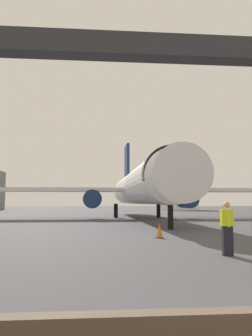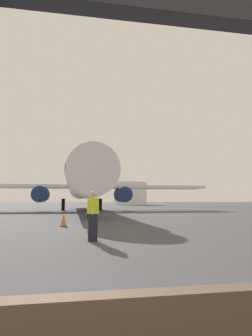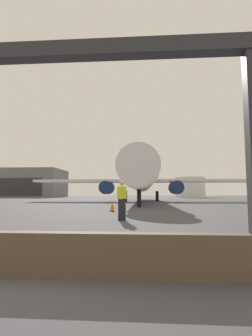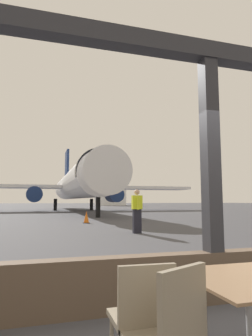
{
  "view_description": "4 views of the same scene",
  "coord_description": "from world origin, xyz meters",
  "px_view_note": "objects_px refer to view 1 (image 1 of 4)",
  "views": [
    {
      "loc": [
        -2.82,
        -3.65,
        1.73
      ],
      "look_at": [
        -0.86,
        17.91,
        3.79
      ],
      "focal_mm": 38.27,
      "sensor_mm": 36.0,
      "label": 1
    },
    {
      "loc": [
        0.81,
        -2.63,
        1.45
      ],
      "look_at": [
        4.9,
        19.83,
        3.89
      ],
      "focal_mm": 31.38,
      "sensor_mm": 36.0,
      "label": 2
    },
    {
      "loc": [
        2.52,
        -3.73,
        1.18
      ],
      "look_at": [
        1.26,
        14.13,
        2.95
      ],
      "focal_mm": 27.73,
      "sensor_mm": 36.0,
      "label": 3
    },
    {
      "loc": [
        -2.19,
        -3.43,
        1.29
      ],
      "look_at": [
        4.34,
        19.0,
        3.91
      ],
      "focal_mm": 31.14,
      "sensor_mm": 36.0,
      "label": 4
    }
  ],
  "objects_px": {
    "airplane": "(141,187)",
    "fuel_storage_tank": "(179,196)",
    "ground_crew_worker": "(227,228)",
    "traffic_cone": "(160,231)"
  },
  "relations": [
    {
      "from": "airplane",
      "to": "fuel_storage_tank",
      "type": "xyz_separation_m",
      "value": [
        13.95,
        41.3,
        -0.34
      ]
    },
    {
      "from": "ground_crew_worker",
      "to": "airplane",
      "type": "bearing_deg",
      "value": 88.79
    },
    {
      "from": "airplane",
      "to": "traffic_cone",
      "type": "bearing_deg",
      "value": -94.94
    },
    {
      "from": "traffic_cone",
      "to": "airplane",
      "type": "bearing_deg",
      "value": 85.06
    },
    {
      "from": "traffic_cone",
      "to": "ground_crew_worker",
      "type": "bearing_deg",
      "value": -78.86
    },
    {
      "from": "ground_crew_worker",
      "to": "traffic_cone",
      "type": "distance_m",
      "value": 5.99
    },
    {
      "from": "airplane",
      "to": "ground_crew_worker",
      "type": "height_order",
      "value": "airplane"
    },
    {
      "from": "airplane",
      "to": "traffic_cone",
      "type": "height_order",
      "value": "airplane"
    },
    {
      "from": "ground_crew_worker",
      "to": "fuel_storage_tank",
      "type": "distance_m",
      "value": 68.22
    },
    {
      "from": "ground_crew_worker",
      "to": "fuel_storage_tank",
      "type": "bearing_deg",
      "value": 77.74
    }
  ]
}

